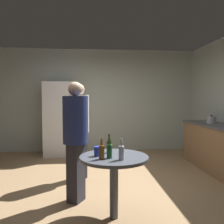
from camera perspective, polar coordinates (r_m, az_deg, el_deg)
name	(u,v)px	position (r m, az deg, el deg)	size (l,w,h in m)	color
ground_plane	(103,189)	(3.94, -2.31, -18.34)	(5.20, 5.20, 0.10)	#9E7C56
wall_back	(98,100)	(6.29, -3.49, 2.82)	(5.32, 0.06, 2.70)	beige
refrigerator	(59,119)	(5.93, -12.71, -1.63)	(0.70, 0.68, 1.80)	white
kitchen_counter	(217,147)	(5.06, 24.30, -7.82)	(0.64, 1.91, 0.90)	olive
kettle	(211,120)	(5.10, 23.09, -1.80)	(0.24, 0.17, 0.18)	#B2B2B7
foreground_table	(114,165)	(2.78, 0.48, -12.77)	(0.80, 0.80, 0.73)	#4C515B
beer_bottle_amber	(102,152)	(2.61, -2.55, -9.61)	(0.06, 0.06, 0.23)	#8C5919
beer_bottle_brown	(109,146)	(2.91, -0.72, -8.26)	(0.06, 0.06, 0.23)	#593314
beer_bottle_green	(109,151)	(2.65, -0.62, -9.40)	(0.06, 0.06, 0.23)	#26662D
beer_bottle_clear	(121,152)	(2.58, 2.31, -9.77)	(0.06, 0.06, 0.23)	silver
plastic_cup_blue	(97,151)	(2.75, -3.56, -9.52)	(0.08, 0.08, 0.11)	blue
person_in_white_shirt	(79,124)	(4.08, -8.03, -2.82)	(0.48, 0.48, 1.66)	#2D2D38
person_in_navy_shirt	(76,132)	(3.19, -8.87, -4.90)	(0.46, 0.46, 1.62)	#2D2D38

